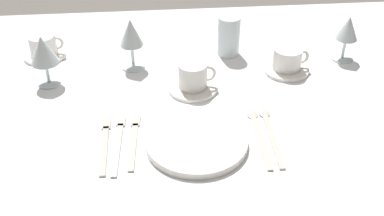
% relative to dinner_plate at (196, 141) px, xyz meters
% --- Properties ---
extents(dining_table, '(1.80, 1.11, 0.74)m').
position_rel_dinner_plate_xyz_m(dining_table, '(-0.03, 0.22, -0.09)').
color(dining_table, white).
rests_on(dining_table, ground).
extents(dinner_plate, '(0.24, 0.24, 0.02)m').
position_rel_dinner_plate_xyz_m(dinner_plate, '(0.00, 0.00, 0.00)').
color(dinner_plate, white).
rests_on(dinner_plate, dining_table).
extents(fork_outer, '(0.03, 0.20, 0.00)m').
position_rel_dinner_plate_xyz_m(fork_outer, '(-0.15, 0.03, -0.01)').
color(fork_outer, beige).
rests_on(fork_outer, dining_table).
extents(fork_inner, '(0.03, 0.22, 0.00)m').
position_rel_dinner_plate_xyz_m(fork_inner, '(-0.18, 0.02, -0.01)').
color(fork_inner, beige).
rests_on(fork_inner, dining_table).
extents(fork_salad, '(0.02, 0.21, 0.00)m').
position_rel_dinner_plate_xyz_m(fork_salad, '(-0.22, 0.02, -0.01)').
color(fork_salad, beige).
rests_on(fork_salad, dining_table).
extents(spoon_soup, '(0.03, 0.23, 0.01)m').
position_rel_dinner_plate_xyz_m(spoon_soup, '(0.15, 0.04, -0.01)').
color(spoon_soup, beige).
rests_on(spoon_soup, dining_table).
extents(spoon_dessert, '(0.03, 0.23, 0.01)m').
position_rel_dinner_plate_xyz_m(spoon_dessert, '(0.18, 0.04, -0.01)').
color(spoon_dessert, beige).
rests_on(spoon_dessert, dining_table).
extents(saucer_left, '(0.13, 0.13, 0.01)m').
position_rel_dinner_plate_xyz_m(saucer_left, '(-0.42, 0.46, -0.00)').
color(saucer_left, white).
rests_on(saucer_left, dining_table).
extents(coffee_cup_left, '(0.10, 0.08, 0.06)m').
position_rel_dinner_plate_xyz_m(coffee_cup_left, '(-0.42, 0.46, 0.03)').
color(coffee_cup_left, white).
rests_on(coffee_cup_left, saucer_left).
extents(saucer_right, '(0.14, 0.14, 0.01)m').
position_rel_dinner_plate_xyz_m(saucer_right, '(0.01, 0.24, -0.00)').
color(saucer_right, white).
rests_on(saucer_right, dining_table).
extents(coffee_cup_right, '(0.10, 0.08, 0.07)m').
position_rel_dinner_plate_xyz_m(coffee_cup_right, '(0.01, 0.24, 0.04)').
color(coffee_cup_right, white).
rests_on(coffee_cup_right, saucer_right).
extents(saucer_far, '(0.13, 0.13, 0.01)m').
position_rel_dinner_plate_xyz_m(saucer_far, '(0.29, 0.31, -0.00)').
color(saucer_far, white).
rests_on(saucer_far, dining_table).
extents(coffee_cup_far, '(0.11, 0.08, 0.06)m').
position_rel_dinner_plate_xyz_m(coffee_cup_far, '(0.29, 0.31, 0.03)').
color(coffee_cup_far, white).
rests_on(coffee_cup_far, saucer_far).
extents(wine_glass_centre, '(0.07, 0.07, 0.14)m').
position_rel_dinner_plate_xyz_m(wine_glass_centre, '(0.48, 0.36, 0.09)').
color(wine_glass_centre, silver).
rests_on(wine_glass_centre, dining_table).
extents(wine_glass_left, '(0.08, 0.08, 0.15)m').
position_rel_dinner_plate_xyz_m(wine_glass_left, '(-0.39, 0.30, 0.09)').
color(wine_glass_left, silver).
rests_on(wine_glass_left, dining_table).
extents(wine_glass_right, '(0.07, 0.07, 0.15)m').
position_rel_dinner_plate_xyz_m(wine_glass_right, '(-0.15, 0.37, 0.10)').
color(wine_glass_right, silver).
rests_on(wine_glass_right, dining_table).
extents(drink_tumbler, '(0.07, 0.07, 0.12)m').
position_rel_dinner_plate_xyz_m(drink_tumbler, '(0.14, 0.43, 0.04)').
color(drink_tumbler, silver).
rests_on(drink_tumbler, dining_table).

